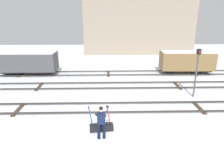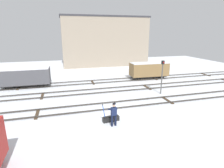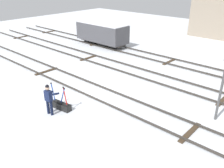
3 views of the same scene
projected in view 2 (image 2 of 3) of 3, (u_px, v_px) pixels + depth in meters
ground_plane at (108, 107)px, 16.07m from camera, size 60.00×60.00×0.00m
track_main_line at (108, 106)px, 16.04m from camera, size 44.00×1.94×0.18m
track_siding_near at (99, 91)px, 20.16m from camera, size 44.00×1.94×0.18m
track_siding_far at (93, 82)px, 23.78m from camera, size 44.00×1.94×0.18m
switch_lever_frame at (111, 118)px, 13.42m from camera, size 1.31×0.52×1.44m
rail_worker at (114, 113)px, 12.57m from camera, size 0.59×0.71×1.73m
signal_post at (162, 74)px, 18.93m from camera, size 0.24×0.32×3.55m
apartment_building at (105, 41)px, 35.70m from camera, size 16.63×5.29×9.31m
freight_car_mid_siding at (25, 76)px, 21.43m from camera, size 5.61×2.16×2.30m
freight_car_near_switch at (149, 70)px, 25.46m from camera, size 5.29×2.16×2.29m
perched_bird_roof_left at (62, 14)px, 31.83m from camera, size 0.21×0.28×0.13m
perched_bird_roof_right at (127, 16)px, 35.40m from camera, size 0.21×0.28×0.13m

